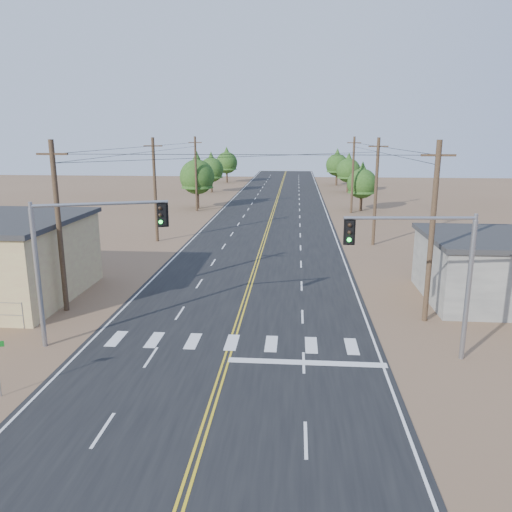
# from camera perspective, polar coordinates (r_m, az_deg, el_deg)

# --- Properties ---
(ground) EXTENTS (220.00, 220.00, 0.00)m
(ground) POSITION_cam_1_polar(r_m,az_deg,el_deg) (18.68, -6.10, -19.69)
(ground) COLOR #846347
(ground) RESTS_ON ground
(road) EXTENTS (15.00, 200.00, 0.02)m
(road) POSITION_cam_1_polar(r_m,az_deg,el_deg) (46.54, 0.68, 1.00)
(road) COLOR black
(road) RESTS_ON ground
(utility_pole_left_near) EXTENTS (1.80, 0.30, 10.00)m
(utility_pole_left_near) POSITION_cam_1_polar(r_m,az_deg,el_deg) (30.93, -21.60, 3.18)
(utility_pole_left_near) COLOR #4C3826
(utility_pole_left_near) RESTS_ON ground
(utility_pole_left_mid) EXTENTS (1.80, 0.30, 10.00)m
(utility_pole_left_mid) POSITION_cam_1_polar(r_m,az_deg,el_deg) (49.48, -11.47, 7.49)
(utility_pole_left_mid) COLOR #4C3826
(utility_pole_left_mid) RESTS_ON ground
(utility_pole_left_far) EXTENTS (1.80, 0.30, 10.00)m
(utility_pole_left_far) POSITION_cam_1_polar(r_m,az_deg,el_deg) (68.85, -6.88, 9.35)
(utility_pole_left_far) COLOR #4C3826
(utility_pole_left_far) RESTS_ON ground
(utility_pole_right_near) EXTENTS (1.80, 0.30, 10.00)m
(utility_pole_right_near) POSITION_cam_1_polar(r_m,az_deg,el_deg) (28.74, 19.46, 2.62)
(utility_pole_right_near) COLOR #4C3826
(utility_pole_right_near) RESTS_ON ground
(utility_pole_right_mid) EXTENTS (1.80, 0.30, 10.00)m
(utility_pole_right_mid) POSITION_cam_1_polar(r_m,az_deg,el_deg) (48.14, 13.54, 7.22)
(utility_pole_right_mid) COLOR #4C3826
(utility_pole_right_mid) RESTS_ON ground
(utility_pole_right_far) EXTENTS (1.80, 0.30, 10.00)m
(utility_pole_right_far) POSITION_cam_1_polar(r_m,az_deg,el_deg) (67.89, 11.00, 9.14)
(utility_pole_right_far) COLOR #4C3826
(utility_pole_right_far) RESTS_ON ground
(signal_mast_left) EXTENTS (6.12, 2.37, 7.21)m
(signal_mast_left) POSITION_cam_1_polar(r_m,az_deg,el_deg) (25.70, -19.81, 0.89)
(signal_mast_left) COLOR gray
(signal_mast_left) RESTS_ON ground
(signal_mast_right) EXTENTS (5.91, 0.80, 6.88)m
(signal_mast_right) POSITION_cam_1_polar(r_m,az_deg,el_deg) (23.74, 19.58, -0.72)
(signal_mast_right) COLOR gray
(signal_mast_right) RESTS_ON ground
(tree_left_near) EXTENTS (4.86, 4.86, 8.09)m
(tree_left_near) POSITION_cam_1_polar(r_m,az_deg,el_deg) (71.30, -6.76, 9.37)
(tree_left_near) COLOR #3F2D1E
(tree_left_near) RESTS_ON ground
(tree_left_mid) EXTENTS (4.39, 4.39, 7.32)m
(tree_left_mid) POSITION_cam_1_polar(r_m,az_deg,el_deg) (91.57, -5.14, 10.06)
(tree_left_mid) COLOR #3F2D1E
(tree_left_mid) RESTS_ON ground
(tree_left_far) EXTENTS (4.64, 4.64, 7.74)m
(tree_left_far) POSITION_cam_1_polar(r_m,az_deg,el_deg) (110.36, -3.37, 10.84)
(tree_left_far) COLOR #3F2D1E
(tree_left_far) RESTS_ON ground
(tree_right_near) EXTENTS (4.05, 4.05, 6.75)m
(tree_right_near) POSITION_cam_1_polar(r_m,az_deg,el_deg) (70.34, 12.03, 8.43)
(tree_right_near) COLOR #3F2D1E
(tree_right_near) RESTS_ON ground
(tree_right_mid) EXTENTS (4.31, 4.31, 7.18)m
(tree_right_mid) POSITION_cam_1_polar(r_m,az_deg,el_deg) (92.36, 10.53, 9.86)
(tree_right_mid) COLOR #3F2D1E
(tree_right_mid) RESTS_ON ground
(tree_right_far) EXTENTS (4.53, 4.53, 7.55)m
(tree_right_far) POSITION_cam_1_polar(r_m,az_deg,el_deg) (105.10, 9.25, 10.48)
(tree_right_far) COLOR #3F2D1E
(tree_right_far) RESTS_ON ground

